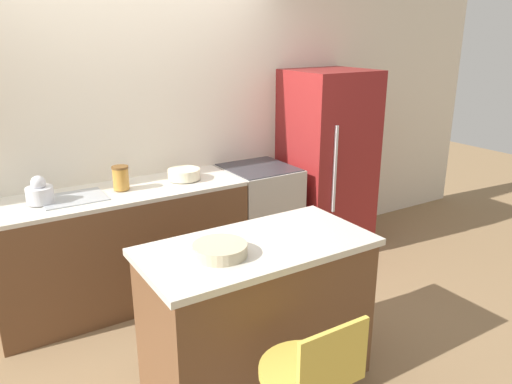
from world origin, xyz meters
The scene contains 10 objects.
ground_plane centered at (0.00, 0.00, 0.00)m, with size 14.00×14.00×0.00m, color #8E704C.
wall_back centered at (0.00, 0.67, 1.30)m, with size 8.00×0.06×2.60m.
back_counter centered at (-0.28, 0.33, 0.46)m, with size 1.89×0.62×0.93m.
kitchen_island centered at (0.09, -1.04, 0.46)m, with size 1.35×0.68×0.92m.
oven_range centered at (0.97, 0.33, 0.46)m, with size 0.59×0.64×0.93m.
refrigerator centered at (1.72, 0.31, 0.87)m, with size 0.74×0.70×1.74m.
kettle centered at (-0.83, 0.34, 1.00)m, with size 0.19×0.19×0.20m.
mixing_bowl centered at (0.26, 0.34, 0.97)m, with size 0.26×0.26×0.08m.
canister_jar centered at (-0.26, 0.34, 1.02)m, with size 0.13×0.13×0.18m.
fruit_bowl centered at (-0.17, -1.07, 0.95)m, with size 0.30×0.30×0.07m.
Camera 1 is at (-1.31, -3.25, 2.08)m, focal length 35.00 mm.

